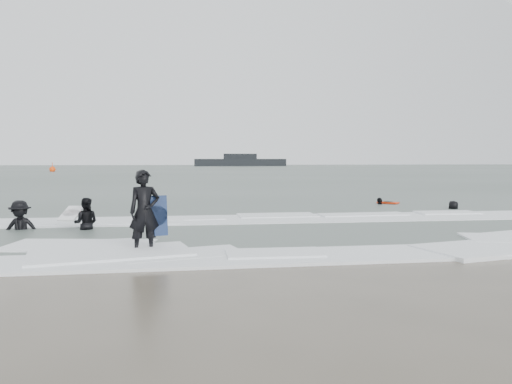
{
  "coord_description": "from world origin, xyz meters",
  "views": [
    {
      "loc": [
        -2.25,
        -11.35,
        2.21
      ],
      "look_at": [
        0.0,
        5.0,
        1.1
      ],
      "focal_mm": 35.0,
      "sensor_mm": 36.0,
      "label": 1
    }
  ],
  "objects": [
    {
      "name": "sea",
      "position": [
        0.0,
        80.0,
        0.06
      ],
      "size": [
        320.0,
        320.0,
        0.0
      ],
      "primitive_type": "plane",
      "color": "#47544C",
      "rests_on": "ground"
    },
    {
      "name": "surfer_right_far",
      "position": [
        9.05,
        8.57,
        0.0
      ],
      "size": [
        0.89,
        0.88,
        1.55
      ],
      "primitive_type": "imported",
      "rotation": [
        0.0,
        0.0,
        -2.4
      ],
      "color": "black",
      "rests_on": "ground"
    },
    {
      "name": "surfer_wading",
      "position": [
        -5.35,
        4.35,
        0.0
      ],
      "size": [
        0.77,
        0.6,
        1.57
      ],
      "primitive_type": "imported",
      "rotation": [
        0.0,
        0.0,
        3.14
      ],
      "color": "black",
      "rests_on": "ground"
    },
    {
      "name": "surfer_centre",
      "position": [
        -3.26,
        0.49,
        0.0
      ],
      "size": [
        0.83,
        0.67,
        1.97
      ],
      "primitive_type": "imported",
      "rotation": [
        0.0,
        0.0,
        0.31
      ],
      "color": "black",
      "rests_on": "ground"
    },
    {
      "name": "vessel_horizon",
      "position": [
        12.92,
        132.36,
        1.33
      ],
      "size": [
        26.31,
        4.7,
        3.57
      ],
      "color": "black",
      "rests_on": "ground"
    },
    {
      "name": "surfer_breaker",
      "position": [
        -7.28,
        4.43,
        0.0
      ],
      "size": [
        1.18,
        0.7,
        1.8
      ],
      "primitive_type": "imported",
      "rotation": [
        0.0,
        0.0,
        0.03
      ],
      "color": "black",
      "rests_on": "ground"
    },
    {
      "name": "buoy",
      "position": [
        -24.54,
        75.61,
        0.42
      ],
      "size": [
        1.0,
        1.0,
        1.65
      ],
      "color": "#F7430A",
      "rests_on": "ground"
    },
    {
      "name": "surfer_right_near",
      "position": [
        6.74,
        11.05,
        0.0
      ],
      "size": [
        0.97,
        0.68,
        1.52
      ],
      "primitive_type": "imported",
      "rotation": [
        0.0,
        0.0,
        -2.76
      ],
      "color": "black",
      "rests_on": "ground"
    },
    {
      "name": "ground",
      "position": [
        0.0,
        0.0,
        0.0
      ],
      "size": [
        320.0,
        320.0,
        0.0
      ],
      "primitive_type": "plane",
      "color": "brown",
      "rests_on": "ground"
    },
    {
      "name": "bodyboards",
      "position": [
        -0.46,
        5.48,
        0.5
      ],
      "size": [
        13.83,
        11.3,
        1.25
      ],
      "color": "#0D1D40",
      "rests_on": "ground"
    },
    {
      "name": "surf_foam",
      "position": [
        0.0,
        3.7,
        0.04
      ],
      "size": [
        30.03,
        9.06,
        0.09
      ],
      "color": "white",
      "rests_on": "ground"
    }
  ]
}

